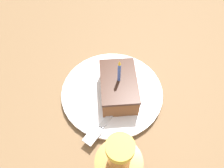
{
  "coord_description": "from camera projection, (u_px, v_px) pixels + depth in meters",
  "views": [
    {
      "loc": [
        -0.04,
        -0.3,
        0.47
      ],
      "look_at": [
        -0.01,
        -0.0,
        0.05
      ],
      "focal_mm": 35.0,
      "sensor_mm": 36.0,
      "label": 1
    }
  ],
  "objects": [
    {
      "name": "plate",
      "position": [
        112.0,
        92.0,
        0.55
      ],
      "size": [
        0.25,
        0.25,
        0.02
      ],
      "color": "silver",
      "rests_on": "ground_plane"
    },
    {
      "name": "cake_slice",
      "position": [
        119.0,
        87.0,
        0.51
      ],
      "size": [
        0.08,
        0.13,
        0.12
      ],
      "color": "brown",
      "rests_on": "plate"
    },
    {
      "name": "ground_plane",
      "position": [
        118.0,
        98.0,
        0.57
      ],
      "size": [
        2.4,
        2.4,
        0.04
      ],
      "color": "brown",
      "rests_on": "ground"
    },
    {
      "name": "fork",
      "position": [
        109.0,
        115.0,
        0.5
      ],
      "size": [
        0.14,
        0.16,
        0.0
      ],
      "color": "silver",
      "rests_on": "plate"
    }
  ]
}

